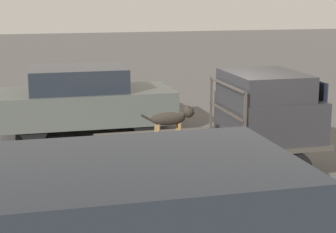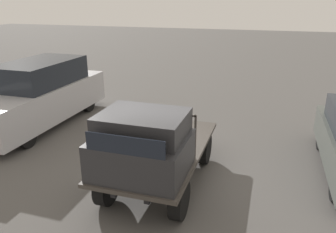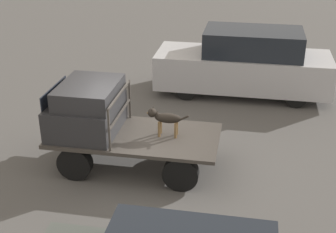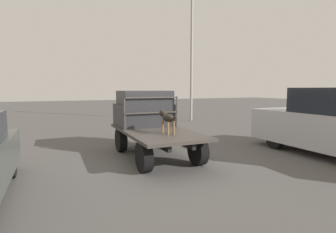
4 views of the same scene
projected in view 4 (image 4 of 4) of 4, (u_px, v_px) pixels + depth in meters
The scene contains 6 objects.
ground_plane at pixel (156, 157), 7.75m from camera, with size 80.00×80.00×0.00m, color #514F4C.
flatbed_truck at pixel (156, 138), 7.69m from camera, with size 3.76×1.83×0.82m.
truck_cab at pixel (144, 109), 8.59m from camera, with size 1.45×1.71×1.14m.
truck_headboard at pixel (152, 108), 7.88m from camera, with size 0.04×1.71×0.96m.
dog at pixel (167, 118), 7.04m from camera, with size 0.96×0.23×0.66m.
light_pole_near at pixel (192, 36), 16.25m from camera, with size 0.45×0.45×8.33m.
Camera 4 is at (-7.08, 2.72, 2.03)m, focal length 28.00 mm.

